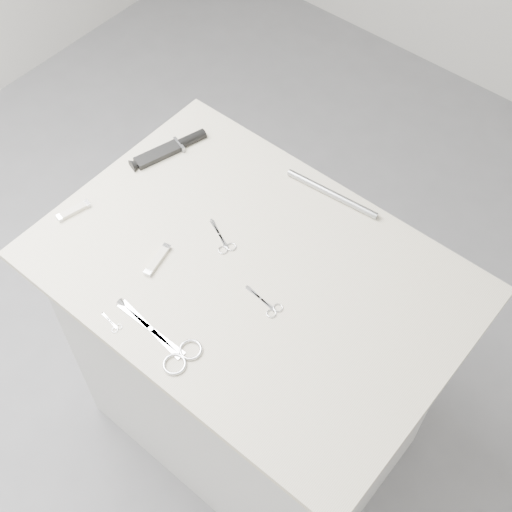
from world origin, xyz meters
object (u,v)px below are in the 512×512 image
Objects in this scene: embroidery_scissors_b at (223,242)px; tiny_scissors at (113,324)px; embroidery_scissors_a at (268,305)px; pocket_knife_b at (157,260)px; metal_rail at (332,194)px; plinth at (253,363)px; sheathed_knife at (173,147)px; pocket_knife_a at (74,211)px; large_shears at (171,347)px.

tiny_scissors is at bearing -71.99° from embroidery_scissors_b.
embroidery_scissors_a is 1.04× the size of pocket_knife_b.
metal_rail is at bearing -37.66° from pocket_knife_b.
embroidery_scissors_b is (-0.11, 0.02, 0.47)m from plinth.
sheathed_knife reaches higher than embroidery_scissors_b.
pocket_knife_b is (-0.08, -0.14, 0.00)m from embroidery_scissors_b.
metal_rail reaches higher than pocket_knife_b.
tiny_scissors is at bearing -114.92° from plinth.
sheathed_knife is 0.44m from metal_rail.
embroidery_scissors_a is 0.50× the size of sheathed_knife.
plinth is at bearing -58.24° from pocket_knife_a.
tiny_scissors is at bearing -103.83° from pocket_knife_a.
embroidery_scissors_b is 0.31m from metal_rail.
embroidery_scissors_a is 0.40× the size of metal_rail.
embroidery_scissors_a is at bearing -66.07° from pocket_knife_a.
large_shears is at bearing 22.99° from tiny_scissors.
sheathed_knife is at bearing -161.74° from metal_rail.
sheathed_knife is 0.36m from pocket_knife_b.
metal_rail is (0.42, 0.14, 0.00)m from sheathed_knife.
large_shears is at bearing -91.33° from pocket_knife_a.
plinth is at bearing -70.02° from pocket_knife_b.
tiny_scissors is 0.30× the size of sheathed_knife.
embroidery_scissors_b is at bearing -43.13° from pocket_knife_b.
metal_rail is (-0.08, 0.35, 0.01)m from embroidery_scissors_a.
large_shears reaches higher than embroidery_scissors_b.
metal_rail is (0.11, 0.28, 0.01)m from embroidery_scissors_b.
plinth is 0.48m from embroidery_scissors_b.
embroidery_scissors_b is 0.33m from tiny_scissors.
pocket_knife_b is at bearing -70.65° from pocket_knife_a.
plinth is 0.58m from tiny_scissors.
embroidery_scissors_a is at bearing 69.87° from large_shears.
sheathed_knife is (-0.27, 0.48, 0.01)m from tiny_scissors.
tiny_scissors is 0.24× the size of metal_rail.
sheathed_knife is at bearing 178.92° from embroidery_scissors_b.
tiny_scissors is 0.19m from pocket_knife_b.
metal_rail is (0.01, 0.57, 0.01)m from large_shears.
sheathed_knife is (-0.31, 0.15, 0.01)m from embroidery_scissors_b.
plinth is 0.65m from sheathed_knife.
embroidery_scissors_b is 0.39m from pocket_knife_a.
embroidery_scissors_a is 0.55m from sheathed_knife.
large_shears is 0.24m from embroidery_scissors_a.
metal_rail reaches higher than embroidery_scissors_b.
pocket_knife_a is (-0.04, -0.31, -0.00)m from sheathed_knife.
large_shears is 0.60m from sheathed_knife.
large_shears is 0.24m from pocket_knife_b.
pocket_knife_a is at bearing -170.85° from sheathed_knife.
pocket_knife_a is 0.65m from metal_rail.
pocket_knife_b is 0.47m from metal_rail.
sheathed_knife is 0.32m from pocket_knife_a.
large_shears is at bearing -120.18° from sheathed_knife.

